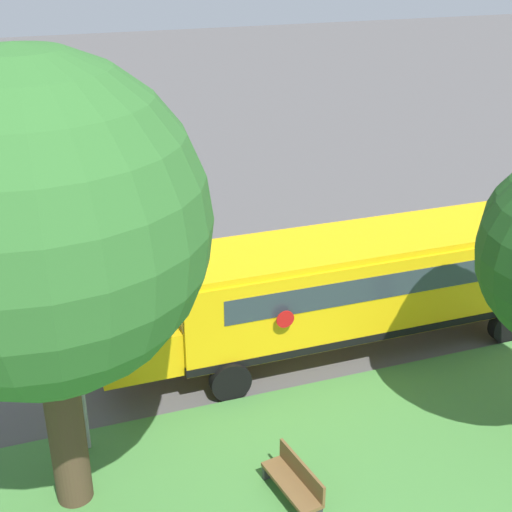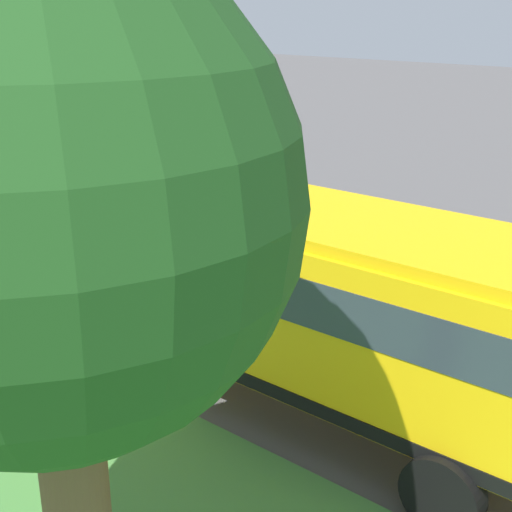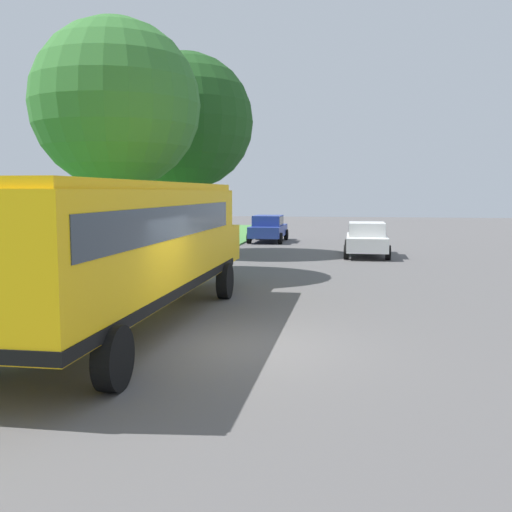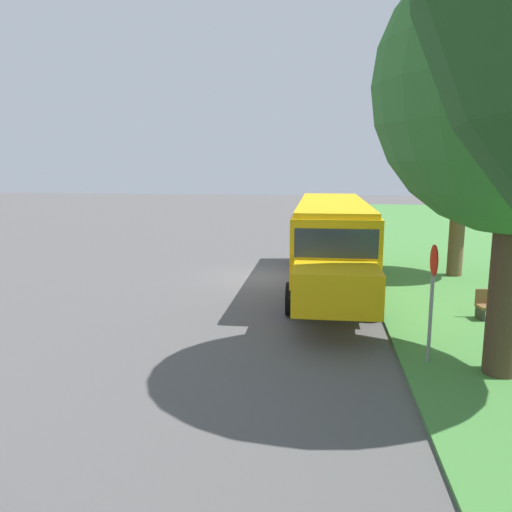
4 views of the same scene
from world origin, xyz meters
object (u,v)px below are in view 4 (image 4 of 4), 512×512
(oak_tree_beside_bus, at_px, (458,162))
(stop_sign, at_px, (432,290))
(school_bus, at_px, (332,235))
(park_bench, at_px, (505,305))

(oak_tree_beside_bus, height_order, stop_sign, oak_tree_beside_bus)
(school_bus, relative_size, stop_sign, 4.53)
(school_bus, bearing_deg, stop_sign, 105.39)
(oak_tree_beside_bus, relative_size, stop_sign, 2.39)
(stop_sign, height_order, park_bench, stop_sign)
(stop_sign, relative_size, park_bench, 1.65)
(stop_sign, bearing_deg, school_bus, -74.61)
(school_bus, bearing_deg, park_bench, 142.74)
(park_bench, bearing_deg, stop_sign, 51.92)
(oak_tree_beside_bus, bearing_deg, school_bus, 23.69)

